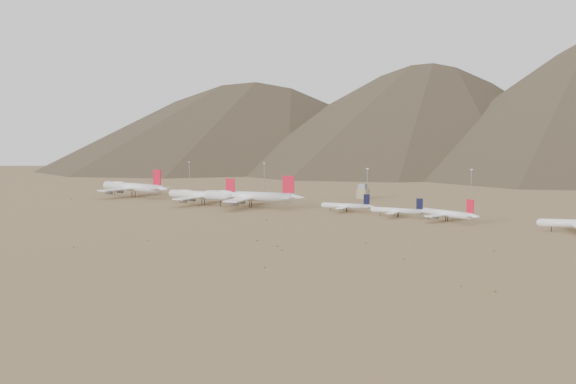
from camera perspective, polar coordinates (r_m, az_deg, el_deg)
The scene contains 14 objects.
ground at distance 428.47m, azimuth -3.69°, elevation -1.83°, with size 3000.00×3000.00×0.00m, color #97764E.
mountain_ridge at distance 1275.73m, azimuth 20.36°, elevation 9.43°, with size 4400.00×1000.00×300.00m.
widebody_west at distance 544.31m, azimuth -13.65°, elevation 0.44°, with size 78.72×60.86×23.40m.
widebody_centre at distance 477.18m, azimuth -7.64°, elevation -0.27°, with size 68.30×52.19×20.28m.
widebody_east at distance 456.47m, azimuth -3.45°, elevation -0.37°, with size 77.01×60.30×23.12m.
narrowbody_a at distance 432.13m, azimuth 5.27°, elevation -1.24°, with size 37.50×27.32×12.45m.
narrowbody_b at distance 410.48m, azimuth 9.78°, elevation -1.65°, with size 37.88×27.29×12.50m.
narrowbody_c at distance 396.46m, azimuth 13.98°, elevation -1.88°, with size 42.56×31.83×14.70m.
control_tower at distance 517.16m, azimuth 6.68°, elevation -0.01°, with size 8.00×8.00×12.00m.
mast_far_west at distance 605.35m, azimuth -8.76°, elevation 1.60°, with size 2.00×0.60×25.70m.
mast_west at distance 575.74m, azimuth -2.12°, elevation 1.47°, with size 2.00×0.60×25.70m.
mast_centre at distance 495.57m, azimuth 7.07°, elevation 0.78°, with size 2.00×0.60×25.70m.
mast_east at distance 500.53m, azimuth 15.97°, elevation 0.66°, with size 2.00×0.60×25.70m.
desert_scrub at distance 338.82m, azimuth -5.45°, elevation -3.73°, with size 393.16×171.63×0.84m.
Camera 1 is at (242.94, -348.73, 54.35)m, focal length 40.00 mm.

